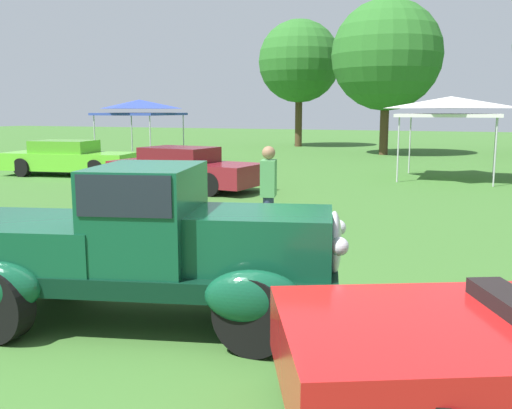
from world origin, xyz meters
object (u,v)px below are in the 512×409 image
object	(u,v)px
spectator_near_truck	(268,193)
canopy_tent_left_field	(139,106)
feature_pickup_truck	(141,243)
canopy_tent_center_field	(451,105)
show_car_burgundy	(183,169)
show_car_lime	(69,158)

from	to	relation	value
spectator_near_truck	canopy_tent_left_field	bearing A→B (deg)	130.69
feature_pickup_truck	spectator_near_truck	distance (m)	3.74
canopy_tent_left_field	canopy_tent_center_field	distance (m)	12.78
show_car_burgundy	canopy_tent_left_field	bearing A→B (deg)	131.02
spectator_near_truck	canopy_tent_left_field	xyz separation A→B (m)	(-10.60, 12.33, 1.51)
show_car_burgundy	spectator_near_truck	size ratio (longest dim) A/B	2.72
feature_pickup_truck	spectator_near_truck	bearing A→B (deg)	89.49
spectator_near_truck	canopy_tent_left_field	size ratio (longest dim) A/B	0.56
show_car_lime	show_car_burgundy	world-z (taller)	same
show_car_lime	show_car_burgundy	bearing A→B (deg)	-17.32
spectator_near_truck	canopy_tent_center_field	xyz separation A→B (m)	(2.12, 11.12, 1.51)
show_car_lime	feature_pickup_truck	bearing A→B (deg)	-47.16
show_car_lime	canopy_tent_center_field	world-z (taller)	canopy_tent_center_field
show_car_lime	canopy_tent_left_field	size ratio (longest dim) A/B	1.59
canopy_tent_center_field	feature_pickup_truck	bearing A→B (deg)	-98.24
show_car_burgundy	spectator_near_truck	distance (m)	7.36
show_car_lime	show_car_burgundy	xyz separation A→B (m)	(5.55, -1.73, -0.00)
feature_pickup_truck	spectator_near_truck	size ratio (longest dim) A/B	2.67
show_car_burgundy	canopy_tent_left_field	distance (m)	9.10
canopy_tent_left_field	canopy_tent_center_field	xyz separation A→B (m)	(12.72, -1.21, 0.00)
feature_pickup_truck	show_car_lime	xyz separation A→B (m)	(-10.27, 11.08, -0.27)
spectator_near_truck	show_car_burgundy	bearing A→B (deg)	130.30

